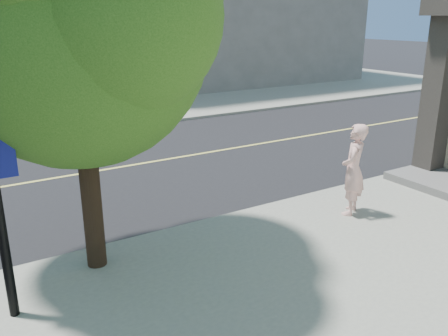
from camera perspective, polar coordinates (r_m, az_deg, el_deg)
ground at (r=8.59m, az=-22.71°, el=-11.33°), size 140.00×140.00×0.00m
sidewalk_ne at (r=32.64m, az=-5.45°, el=10.95°), size 29.00×25.00×0.12m
man_on_phone at (r=9.79m, az=15.47°, el=-0.19°), size 0.82×0.75×1.88m
street_tree at (r=7.20m, az=-17.08°, el=18.82°), size 4.76×4.33×6.32m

